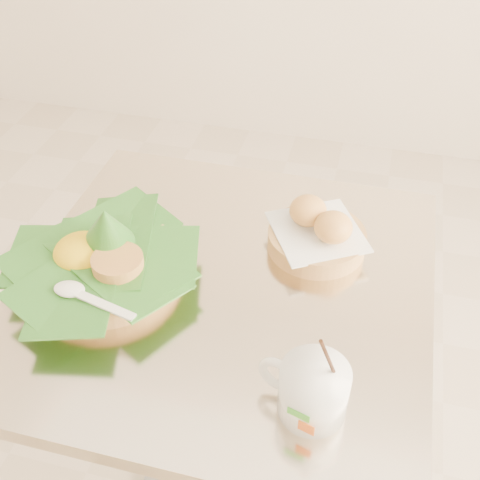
% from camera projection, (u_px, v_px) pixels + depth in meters
% --- Properties ---
extents(cafe_table, '(0.70, 0.70, 0.75)m').
position_uv_depth(cafe_table, '(227.00, 363.00, 1.18)').
color(cafe_table, gray).
rests_on(cafe_table, floor).
extents(rice_basket, '(0.32, 0.32, 0.16)m').
position_uv_depth(rice_basket, '(103.00, 257.00, 1.02)').
color(rice_basket, tan).
rests_on(rice_basket, cafe_table).
extents(bread_basket, '(0.21, 0.21, 0.09)m').
position_uv_depth(bread_basket, '(318.00, 233.00, 1.08)').
color(bread_basket, tan).
rests_on(bread_basket, cafe_table).
extents(coffee_mug, '(0.13, 0.10, 0.17)m').
position_uv_depth(coffee_mug, '(312.00, 389.00, 0.81)').
color(coffee_mug, white).
rests_on(coffee_mug, cafe_table).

